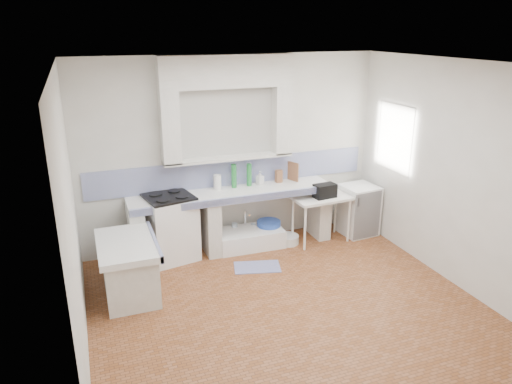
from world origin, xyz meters
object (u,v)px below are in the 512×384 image
object	(u,v)px
stove	(171,228)
fridge	(358,210)
side_table	(321,219)
sink	(249,239)

from	to	relation	value
stove	fridge	xyz separation A→B (m)	(2.96, -0.17, -0.06)
fridge	side_table	bearing A→B (deg)	179.43
stove	sink	xyz separation A→B (m)	(1.17, -0.03, -0.34)
sink	stove	bearing A→B (deg)	179.71
sink	side_table	xyz separation A→B (m)	(1.09, -0.20, 0.24)
side_table	fridge	bearing A→B (deg)	1.36
stove	side_table	xyz separation A→B (m)	(2.26, -0.23, -0.10)
stove	side_table	size ratio (longest dim) A/B	1.05
stove	side_table	distance (m)	2.28
sink	side_table	size ratio (longest dim) A/B	1.14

